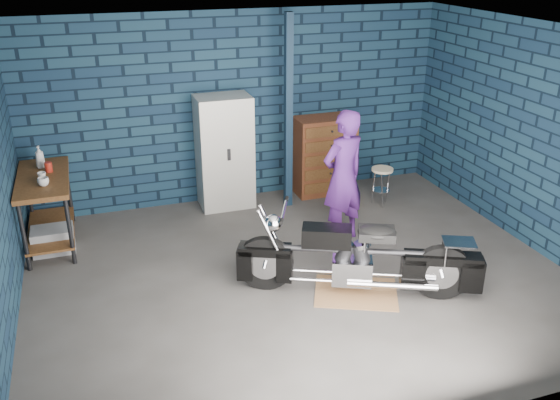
{
  "coord_description": "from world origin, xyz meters",
  "views": [
    {
      "loc": [
        -2.08,
        -5.5,
        3.51
      ],
      "look_at": [
        -0.13,
        0.3,
        0.84
      ],
      "focal_mm": 38.0,
      "sensor_mm": 36.0,
      "label": 1
    }
  ],
  "objects_px": {
    "storage_bin": "(53,240)",
    "tool_chest": "(325,156)",
    "workbench": "(48,211)",
    "motorcycle": "(358,253)",
    "locker": "(225,152)",
    "person": "(343,177)",
    "shop_stool": "(381,187)"
  },
  "relations": [
    {
      "from": "workbench",
      "to": "shop_stool",
      "type": "distance_m",
      "value": 4.52
    },
    {
      "from": "locker",
      "to": "shop_stool",
      "type": "distance_m",
      "value": 2.3
    },
    {
      "from": "person",
      "to": "storage_bin",
      "type": "relative_size",
      "value": 3.45
    },
    {
      "from": "tool_chest",
      "to": "shop_stool",
      "type": "bearing_deg",
      "value": -49.68
    },
    {
      "from": "motorcycle",
      "to": "shop_stool",
      "type": "bearing_deg",
      "value": 81.06
    },
    {
      "from": "person",
      "to": "motorcycle",
      "type": "bearing_deg",
      "value": 56.32
    },
    {
      "from": "workbench",
      "to": "motorcycle",
      "type": "distance_m",
      "value": 3.89
    },
    {
      "from": "motorcycle",
      "to": "tool_chest",
      "type": "bearing_deg",
      "value": 99.16
    },
    {
      "from": "workbench",
      "to": "tool_chest",
      "type": "relative_size",
      "value": 1.2
    },
    {
      "from": "locker",
      "to": "motorcycle",
      "type": "bearing_deg",
      "value": -74.46
    },
    {
      "from": "person",
      "to": "tool_chest",
      "type": "height_order",
      "value": "person"
    },
    {
      "from": "workbench",
      "to": "locker",
      "type": "height_order",
      "value": "locker"
    },
    {
      "from": "storage_bin",
      "to": "workbench",
      "type": "bearing_deg",
      "value": 95.16
    },
    {
      "from": "motorcycle",
      "to": "locker",
      "type": "xyz_separation_m",
      "value": [
        -0.77,
        2.76,
        0.31
      ]
    },
    {
      "from": "storage_bin",
      "to": "locker",
      "type": "bearing_deg",
      "value": 16.55
    },
    {
      "from": "person",
      "to": "tool_chest",
      "type": "distance_m",
      "value": 1.58
    },
    {
      "from": "motorcycle",
      "to": "person",
      "type": "distance_m",
      "value": 1.35
    },
    {
      "from": "workbench",
      "to": "shop_stool",
      "type": "relative_size",
      "value": 2.5
    },
    {
      "from": "storage_bin",
      "to": "tool_chest",
      "type": "xyz_separation_m",
      "value": [
        3.89,
        0.7,
        0.43
      ]
    },
    {
      "from": "person",
      "to": "storage_bin",
      "type": "distance_m",
      "value": 3.66
    },
    {
      "from": "storage_bin",
      "to": "shop_stool",
      "type": "bearing_deg",
      "value": -0.07
    },
    {
      "from": "workbench",
      "to": "motorcycle",
      "type": "relative_size",
      "value": 0.63
    },
    {
      "from": "workbench",
      "to": "storage_bin",
      "type": "bearing_deg",
      "value": -84.84
    },
    {
      "from": "storage_bin",
      "to": "shop_stool",
      "type": "relative_size",
      "value": 0.88
    },
    {
      "from": "motorcycle",
      "to": "shop_stool",
      "type": "xyz_separation_m",
      "value": [
        1.36,
        2.06,
        -0.21
      ]
    },
    {
      "from": "person",
      "to": "tool_chest",
      "type": "relative_size",
      "value": 1.46
    },
    {
      "from": "storage_bin",
      "to": "motorcycle",
      "type": "bearing_deg",
      "value": -33.38
    },
    {
      "from": "shop_stool",
      "to": "workbench",
      "type": "bearing_deg",
      "value": 177.12
    },
    {
      "from": "person",
      "to": "shop_stool",
      "type": "xyz_separation_m",
      "value": [
        0.99,
        0.81,
        -0.57
      ]
    },
    {
      "from": "motorcycle",
      "to": "shop_stool",
      "type": "height_order",
      "value": "motorcycle"
    },
    {
      "from": "workbench",
      "to": "person",
      "type": "distance_m",
      "value": 3.69
    },
    {
      "from": "storage_bin",
      "to": "shop_stool",
      "type": "distance_m",
      "value": 4.49
    }
  ]
}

